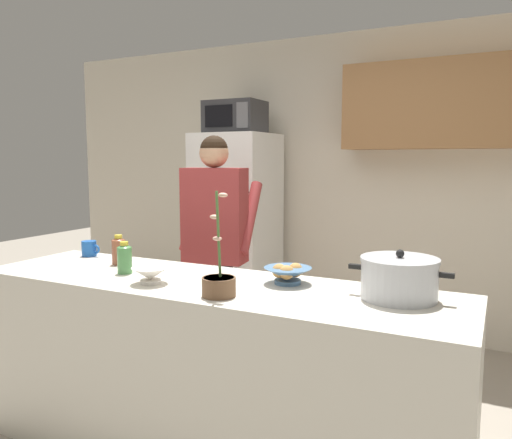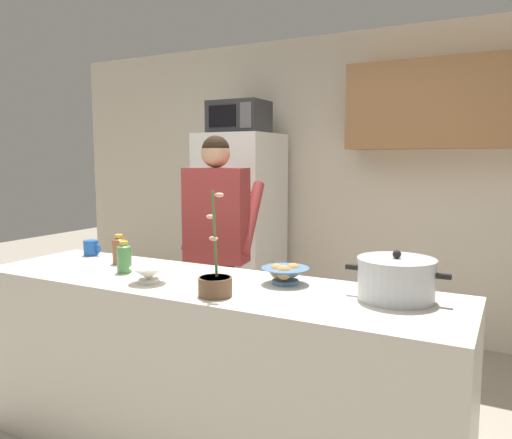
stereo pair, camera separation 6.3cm
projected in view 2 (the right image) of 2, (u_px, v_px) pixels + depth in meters
The scene contains 12 objects.
back_wall_unit at pixel (374, 170), 4.25m from camera, with size 6.00×0.48×2.60m.
kitchen_island at pixel (205, 370), 2.51m from camera, with size 2.50×0.68×0.92m, color silver.
refrigerator at pixel (241, 232), 4.47m from camera, with size 0.64×0.68×1.74m.
microwave at pixel (239, 117), 4.33m from camera, with size 0.48×0.37×0.28m.
person_near_pot at pixel (217, 228), 3.41m from camera, with size 0.55×0.47×1.68m.
cooking_pot at pixel (396, 279), 2.13m from camera, with size 0.44×0.33×0.22m.
coffee_mug at pixel (91, 248), 3.12m from camera, with size 0.13×0.09×0.10m.
bread_bowl at pixel (285, 274), 2.40m from camera, with size 0.23×0.23×0.10m.
empty_bowl at pixel (149, 274), 2.42m from camera, with size 0.18×0.18×0.08m.
bottle_near_edge at pixel (119, 249), 2.86m from camera, with size 0.08×0.08×0.17m.
bottle_mid_counter at pixel (124, 257), 2.64m from camera, with size 0.08×0.08×0.17m.
potted_orchid at pixel (215, 282), 2.19m from camera, with size 0.15×0.15×0.47m.
Camera 2 is at (1.34, -2.00, 1.52)m, focal length 34.87 mm.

